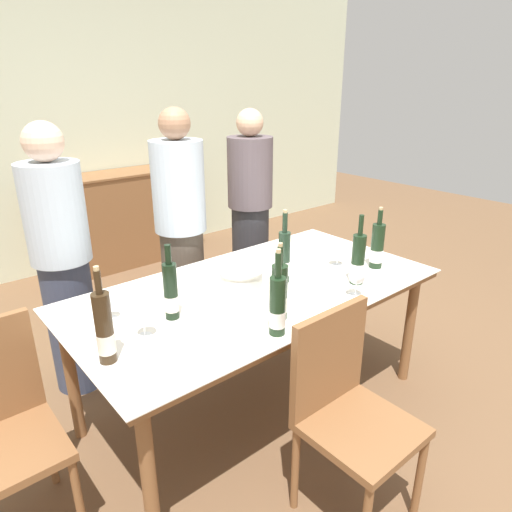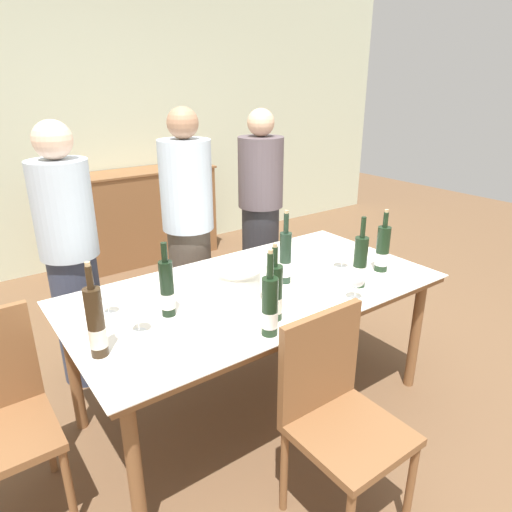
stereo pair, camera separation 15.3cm
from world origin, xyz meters
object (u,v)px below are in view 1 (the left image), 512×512
wine_glass_3 (338,249)px  chair_near_front (346,403)px  wine_bottle_3 (171,292)px  wine_bottle_5 (358,260)px  wine_bottle_0 (284,258)px  person_host (63,265)px  wine_bottle_4 (104,330)px  person_guest_left (182,238)px  dining_table (256,298)px  ice_bucket (241,284)px  wine_glass_0 (143,315)px  wine_bottle_2 (277,307)px  wine_glass_2 (108,300)px  sideboard_cabinet (127,218)px  person_guest_right (250,220)px  wine_glass_1 (357,277)px  wine_bottle_6 (279,294)px  wine_bottle_1 (377,247)px

wine_glass_3 → chair_near_front: size_ratio=0.17×
wine_bottle_3 → wine_bottle_5: 1.01m
wine_bottle_0 → person_host: (-0.88, 0.90, -0.09)m
wine_bottle_4 → person_host: person_host is taller
wine_glass_3 → person_guest_left: 1.01m
dining_table → ice_bucket: (-0.16, -0.08, 0.16)m
wine_bottle_0 → wine_glass_0: size_ratio=2.71×
wine_bottle_2 → wine_glass_3: (0.80, 0.34, -0.02)m
wine_bottle_2 → wine_bottle_4: bearing=157.1°
dining_table → person_guest_left: size_ratio=1.19×
wine_glass_2 → sideboard_cabinet: bearing=63.8°
wine_glass_3 → person_guest_right: size_ratio=0.10×
person_host → person_guest_left: 0.74m
wine_bottle_2 → person_guest_right: size_ratio=0.24×
wine_glass_1 → person_guest_left: size_ratio=0.09×
wine_glass_3 → person_guest_right: (0.11, 0.95, -0.06)m
ice_bucket → wine_bottle_6: (0.03, -0.24, 0.03)m
wine_bottle_4 → wine_glass_1: bearing=-12.3°
sideboard_cabinet → person_host: bearing=-124.1°
wine_glass_0 → wine_glass_2: wine_glass_0 is taller
sideboard_cabinet → wine_glass_0: 2.92m
wine_glass_2 → wine_bottle_1: bearing=-15.6°
wine_bottle_6 → person_guest_left: person_guest_left is taller
sideboard_cabinet → wine_bottle_6: size_ratio=4.10×
sideboard_cabinet → person_host: (-1.17, -1.72, 0.33)m
chair_near_front → person_host: 1.73m
wine_bottle_3 → wine_glass_0: 0.19m
wine_bottle_2 → wine_bottle_5: 0.70m
dining_table → wine_bottle_2: 0.51m
wine_bottle_4 → chair_near_front: (0.75, -0.59, -0.36)m
wine_bottle_0 → wine_bottle_5: (0.29, -0.27, -0.01)m
wine_bottle_6 → wine_bottle_2: bearing=-136.3°
wine_bottle_2 → wine_bottle_4: (-0.65, 0.27, 0.01)m
wine_glass_2 → wine_glass_3: size_ratio=0.91×
wine_bottle_0 → wine_bottle_4: 1.05m
wine_bottle_0 → wine_bottle_6: bearing=-136.4°
wine_bottle_6 → wine_glass_2: 0.78m
ice_bucket → wine_bottle_1: 0.90m
wine_bottle_3 → wine_bottle_6: size_ratio=0.97×
wine_bottle_1 → person_host: size_ratio=0.23×
wine_bottle_5 → chair_near_front: size_ratio=0.42×
wine_bottle_3 → wine_bottle_6: (0.37, -0.32, -0.01)m
chair_near_front → person_host: bearing=109.7°
wine_bottle_3 → ice_bucket: bearing=-12.5°
wine_bottle_2 → wine_bottle_4: wine_bottle_4 is taller
wine_bottle_2 → wine_bottle_5: (0.69, 0.11, 0.00)m
ice_bucket → wine_bottle_5: bearing=-20.3°
sideboard_cabinet → wine_bottle_5: (-0.00, -2.90, 0.41)m
wine_bottle_2 → wine_bottle_6: size_ratio=1.06×
wine_bottle_0 → wine_bottle_4: wine_bottle_0 is taller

